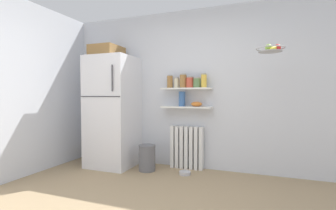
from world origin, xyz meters
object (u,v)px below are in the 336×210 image
object	(u,v)px
radiator	(187,147)
storage_jar_0	(170,82)
hanging_fruit_basket	(271,49)
storage_jar_5	(204,81)
shelf_bowl	(197,104)
refrigerator	(113,109)
vase	(182,99)
storage_jar_1	(176,83)
pet_food_bowl	(185,173)
storage_jar_4	(197,83)
storage_jar_3	(190,82)
trash_bin	(147,158)
storage_jar_2	(183,81)

from	to	relation	value
radiator	storage_jar_0	bearing A→B (deg)	-173.99
storage_jar_0	hanging_fruit_basket	size ratio (longest dim) A/B	0.62
storage_jar_5	shelf_bowl	size ratio (longest dim) A/B	1.26
refrigerator	vase	xyz separation A→B (m)	(1.16, 0.25, 0.17)
storage_jar_1	pet_food_bowl	bearing A→B (deg)	-50.95
storage_jar_4	vase	xyz separation A→B (m)	(-0.25, 0.00, -0.26)
radiator	storage_jar_5	distance (m)	1.12
refrigerator	storage_jar_3	world-z (taller)	refrigerator
shelf_bowl	pet_food_bowl	xyz separation A→B (m)	(-0.10, -0.29, -1.03)
storage_jar_5	trash_bin	bearing A→B (deg)	-159.76
storage_jar_4	shelf_bowl	size ratio (longest dim) A/B	0.93
storage_jar_4	trash_bin	size ratio (longest dim) A/B	0.40
storage_jar_1	hanging_fruit_basket	bearing A→B (deg)	-17.39
refrigerator	radiator	size ratio (longest dim) A/B	2.95
vase	hanging_fruit_basket	size ratio (longest dim) A/B	0.69
storage_jar_3	pet_food_bowl	size ratio (longest dim) A/B	1.03
storage_jar_0	storage_jar_2	size ratio (longest dim) A/B	0.94
storage_jar_4	trash_bin	distance (m)	1.44
storage_jar_0	vase	world-z (taller)	storage_jar_0
storage_jar_0	hanging_fruit_basket	world-z (taller)	hanging_fruit_basket
refrigerator	trash_bin	xyz separation A→B (m)	(0.67, -0.06, -0.76)
storage_jar_5	shelf_bowl	bearing A→B (deg)	180.00
radiator	storage_jar_3	bearing A→B (deg)	-27.78
refrigerator	trash_bin	bearing A→B (deg)	-5.46
radiator	trash_bin	bearing A→B (deg)	-148.59
storage_jar_2	storage_jar_3	size ratio (longest dim) A/B	1.26
storage_jar_4	vase	size ratio (longest dim) A/B	0.68
storage_jar_2	storage_jar_5	xyz separation A→B (m)	(0.34, -0.00, -0.00)
storage_jar_2	shelf_bowl	bearing A→B (deg)	-0.00
storage_jar_3	storage_jar_4	bearing A→B (deg)	-0.00
refrigerator	storage_jar_1	xyz separation A→B (m)	(1.06, 0.25, 0.44)
storage_jar_1	storage_jar_5	bearing A→B (deg)	0.00
storage_jar_5	vase	world-z (taller)	storage_jar_5
storage_jar_1	storage_jar_4	size ratio (longest dim) A/B	1.05
storage_jar_2	shelf_bowl	xyz separation A→B (m)	(0.22, -0.00, -0.37)
storage_jar_1	vase	world-z (taller)	storage_jar_1
radiator	storage_jar_2	world-z (taller)	storage_jar_2
refrigerator	storage_jar_5	distance (m)	1.60
storage_jar_4	hanging_fruit_basket	size ratio (longest dim) A/B	0.47
trash_bin	pet_food_bowl	bearing A→B (deg)	1.83
storage_jar_4	hanging_fruit_basket	xyz separation A→B (m)	(1.07, -0.44, 0.38)
refrigerator	hanging_fruit_basket	size ratio (longest dim) A/B	5.85
radiator	storage_jar_5	world-z (taller)	storage_jar_5
refrigerator	shelf_bowl	bearing A→B (deg)	10.00
shelf_bowl	pet_food_bowl	distance (m)	1.08
storage_jar_5	storage_jar_4	bearing A→B (deg)	180.00
pet_food_bowl	storage_jar_2	bearing A→B (deg)	112.77
radiator	pet_food_bowl	bearing A→B (deg)	-78.53
storage_jar_0	storage_jar_3	xyz separation A→B (m)	(0.34, 0.00, -0.02)
storage_jar_3	storage_jar_4	xyz separation A→B (m)	(0.11, -0.00, -0.01)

